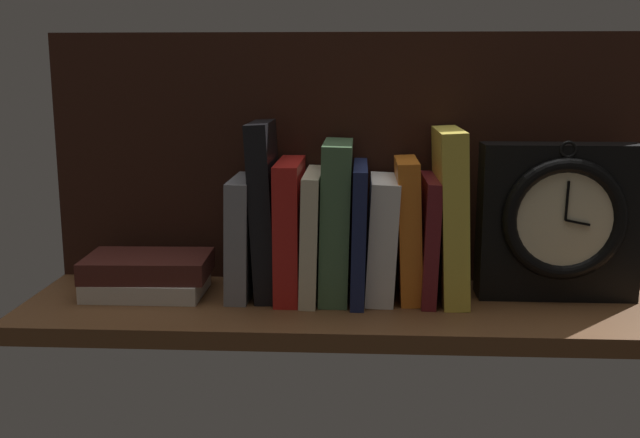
# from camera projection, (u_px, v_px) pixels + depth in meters

# --- Properties ---
(ground_plane) EXTENTS (0.93, 0.26, 0.03)m
(ground_plane) POSITION_uv_depth(u_px,v_px,m) (353.00, 310.00, 1.05)
(ground_plane) COLOR brown
(back_panel) EXTENTS (0.93, 0.01, 0.38)m
(back_panel) POSITION_uv_depth(u_px,v_px,m) (355.00, 159.00, 1.14)
(back_panel) COLOR black
(back_panel) RESTS_ON ground_plane
(book_gray_chess) EXTENTS (0.04, 0.14, 0.17)m
(book_gray_chess) POSITION_uv_depth(u_px,v_px,m) (243.00, 236.00, 1.08)
(book_gray_chess) COLOR gray
(book_gray_chess) RESTS_ON ground_plane
(book_black_skeptic) EXTENTS (0.04, 0.13, 0.25)m
(book_black_skeptic) POSITION_uv_depth(u_px,v_px,m) (265.00, 210.00, 1.07)
(book_black_skeptic) COLOR black
(book_black_skeptic) RESTS_ON ground_plane
(book_red_requiem) EXTENTS (0.03, 0.15, 0.20)m
(book_red_requiem) POSITION_uv_depth(u_px,v_px,m) (290.00, 228.00, 1.07)
(book_red_requiem) COLOR red
(book_red_requiem) RESTS_ON ground_plane
(book_cream_twain) EXTENTS (0.03, 0.16, 0.18)m
(book_cream_twain) POSITION_uv_depth(u_px,v_px,m) (312.00, 234.00, 1.07)
(book_cream_twain) COLOR beige
(book_cream_twain) RESTS_ON ground_plane
(book_green_romantic) EXTENTS (0.05, 0.15, 0.22)m
(book_green_romantic) POSITION_uv_depth(u_px,v_px,m) (336.00, 220.00, 1.06)
(book_green_romantic) COLOR #476B44
(book_green_romantic) RESTS_ON ground_plane
(book_navy_bierce) EXTENTS (0.02, 0.17, 0.19)m
(book_navy_bierce) POSITION_uv_depth(u_px,v_px,m) (359.00, 231.00, 1.07)
(book_navy_bierce) COLOR #192147
(book_navy_bierce) RESTS_ON ground_plane
(book_white_catcher) EXTENTS (0.05, 0.14, 0.17)m
(book_white_catcher) POSITION_uv_depth(u_px,v_px,m) (381.00, 238.00, 1.07)
(book_white_catcher) COLOR silver
(book_white_catcher) RESTS_ON ground_plane
(book_orange_pandolfini) EXTENTS (0.04, 0.12, 0.20)m
(book_orange_pandolfini) POSITION_uv_depth(u_px,v_px,m) (408.00, 229.00, 1.06)
(book_orange_pandolfini) COLOR orange
(book_orange_pandolfini) RESTS_ON ground_plane
(book_maroon_dawkins) EXTENTS (0.03, 0.15, 0.17)m
(book_maroon_dawkins) POSITION_uv_depth(u_px,v_px,m) (428.00, 238.00, 1.06)
(book_maroon_dawkins) COLOR maroon
(book_maroon_dawkins) RESTS_ON ground_plane
(book_yellow_seinlanguage) EXTENTS (0.05, 0.15, 0.24)m
(book_yellow_seinlanguage) POSITION_uv_depth(u_px,v_px,m) (450.00, 215.00, 1.05)
(book_yellow_seinlanguage) COLOR gold
(book_yellow_seinlanguage) RESTS_ON ground_plane
(framed_clock) EXTENTS (0.22, 0.07, 0.23)m
(framed_clock) POSITION_uv_depth(u_px,v_px,m) (559.00, 221.00, 1.05)
(framed_clock) COLOR black
(framed_clock) RESTS_ON ground_plane
(book_stack_side) EXTENTS (0.18, 0.12, 0.06)m
(book_stack_side) POSITION_uv_depth(u_px,v_px,m) (147.00, 274.00, 1.08)
(book_stack_side) COLOR beige
(book_stack_side) RESTS_ON ground_plane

